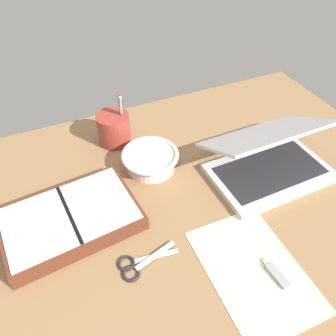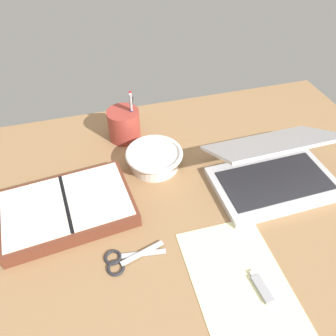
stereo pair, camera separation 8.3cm
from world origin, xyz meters
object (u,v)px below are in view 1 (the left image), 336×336
object	(u,v)px
scissors	(136,265)
pen_cup	(114,128)
bowl	(150,159)
planner	(71,219)
laptop	(268,159)

from	to	relation	value
scissors	pen_cup	bearing A→B (deg)	74.39
bowl	scissors	xyz separation A→B (cm)	(-14.33, -27.66, -2.60)
bowl	planner	distance (cm)	26.96
laptop	planner	world-z (taller)	laptop
planner	scissors	world-z (taller)	planner
laptop	scissors	size ratio (longest dim) A/B	2.39
planner	scissors	distance (cm)	19.76
pen_cup	laptop	bearing A→B (deg)	-40.71
bowl	planner	xyz separation A→B (cm)	(-24.64, -10.88, -0.95)
planner	scissors	xyz separation A→B (cm)	(10.31, -16.78, -1.64)
pen_cup	scissors	bearing A→B (deg)	-101.51
laptop	pen_cup	size ratio (longest dim) A/B	1.97
planner	laptop	bearing A→B (deg)	-9.73
laptop	planner	size ratio (longest dim) A/B	0.99
pen_cup	scissors	size ratio (longest dim) A/B	1.21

